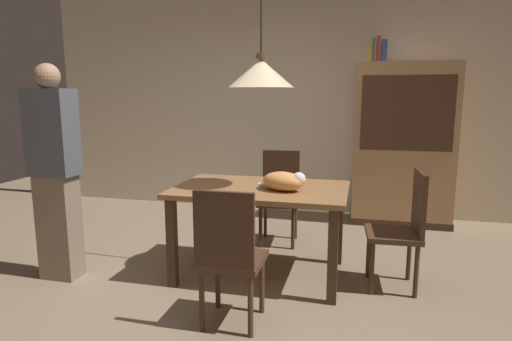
# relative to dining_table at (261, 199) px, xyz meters

# --- Properties ---
(ground) EXTENTS (10.00, 10.00, 0.00)m
(ground) POSITION_rel_dining_table_xyz_m (-0.15, -0.49, -0.65)
(ground) COLOR #847056
(back_wall) EXTENTS (6.40, 0.10, 2.90)m
(back_wall) POSITION_rel_dining_table_xyz_m (-0.15, 2.16, 0.80)
(back_wall) COLOR beige
(back_wall) RESTS_ON ground
(dining_table) EXTENTS (1.40, 0.90, 0.75)m
(dining_table) POSITION_rel_dining_table_xyz_m (0.00, 0.00, 0.00)
(dining_table) COLOR olive
(dining_table) RESTS_ON ground
(chair_right_side) EXTENTS (0.42, 0.42, 0.93)m
(chair_right_side) POSITION_rel_dining_table_xyz_m (1.13, 0.01, -0.14)
(chair_right_side) COLOR #472D1E
(chair_right_side) RESTS_ON ground
(chair_far_back) EXTENTS (0.43, 0.43, 0.93)m
(chair_far_back) POSITION_rel_dining_table_xyz_m (-0.01, 0.88, -0.14)
(chair_far_back) COLOR #472D1E
(chair_far_back) RESTS_ON ground
(chair_near_front) EXTENTS (0.40, 0.40, 0.93)m
(chair_near_front) POSITION_rel_dining_table_xyz_m (0.00, -0.88, -0.14)
(chair_near_front) COLOR #472D1E
(chair_near_front) RESTS_ON ground
(cat_sleeping) EXTENTS (0.40, 0.31, 0.16)m
(cat_sleeping) POSITION_rel_dining_table_xyz_m (0.21, -0.08, 0.18)
(cat_sleeping) COLOR #E59951
(cat_sleeping) RESTS_ON dining_table
(pendant_lamp) EXTENTS (0.52, 0.52, 1.30)m
(pendant_lamp) POSITION_rel_dining_table_xyz_m (0.00, 0.00, 1.01)
(pendant_lamp) COLOR beige
(hutch_bookcase) EXTENTS (1.12, 0.45, 1.85)m
(hutch_bookcase) POSITION_rel_dining_table_xyz_m (1.25, 1.83, 0.24)
(hutch_bookcase) COLOR tan
(hutch_bookcase) RESTS_ON ground
(book_yellow_short) EXTENTS (0.04, 0.20, 0.18)m
(book_yellow_short) POSITION_rel_dining_table_xyz_m (0.82, 1.83, 1.29)
(book_yellow_short) COLOR gold
(book_yellow_short) RESTS_ON hutch_bookcase
(book_green_slim) EXTENTS (0.03, 0.20, 0.26)m
(book_green_slim) POSITION_rel_dining_table_xyz_m (0.87, 1.83, 1.33)
(book_green_slim) COLOR #427A4C
(book_green_slim) RESTS_ON hutch_bookcase
(book_red_tall) EXTENTS (0.04, 0.22, 0.28)m
(book_red_tall) POSITION_rel_dining_table_xyz_m (0.92, 1.83, 1.34)
(book_red_tall) COLOR #B73833
(book_red_tall) RESTS_ON hutch_bookcase
(book_blue_wide) EXTENTS (0.06, 0.24, 0.24)m
(book_blue_wide) POSITION_rel_dining_table_xyz_m (0.99, 1.83, 1.32)
(book_blue_wide) COLOR #384C93
(book_blue_wide) RESTS_ON hutch_bookcase
(person_standing) EXTENTS (0.36, 0.22, 1.73)m
(person_standing) POSITION_rel_dining_table_xyz_m (-1.59, -0.45, 0.23)
(person_standing) COLOR #84705B
(person_standing) RESTS_ON ground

